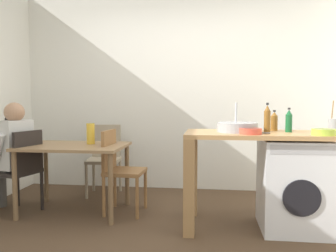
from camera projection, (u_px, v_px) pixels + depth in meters
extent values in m
plane|color=#4C3826|center=(156.00, 236.00, 3.05)|extent=(5.46, 5.46, 0.00)
cube|color=silver|center=(176.00, 91.00, 4.68)|extent=(4.60, 0.10, 2.70)
cube|color=olive|center=(74.00, 146.00, 3.67)|extent=(1.10, 0.76, 0.03)
cylinder|color=brown|center=(15.00, 186.00, 3.43)|extent=(0.05, 0.05, 0.71)
cylinder|color=brown|center=(111.00, 189.00, 3.31)|extent=(0.05, 0.05, 0.71)
cylinder|color=brown|center=(46.00, 172.00, 4.08)|extent=(0.05, 0.05, 0.71)
cylinder|color=brown|center=(127.00, 175.00, 3.96)|extent=(0.05, 0.05, 0.71)
cube|color=black|center=(16.00, 172.00, 3.66)|extent=(0.49, 0.49, 0.04)
cube|color=black|center=(28.00, 152.00, 3.58)|extent=(0.14, 0.38, 0.45)
cylinder|color=black|center=(18.00, 187.00, 3.92)|extent=(0.04, 0.04, 0.45)
cylinder|color=black|center=(16.00, 198.00, 3.44)|extent=(0.04, 0.04, 0.45)
cylinder|color=black|center=(42.00, 190.00, 3.77)|extent=(0.04, 0.04, 0.45)
cube|color=olive|center=(125.00, 172.00, 3.67)|extent=(0.42, 0.42, 0.04)
cube|color=olive|center=(109.00, 151.00, 3.68)|extent=(0.05, 0.38, 0.45)
cylinder|color=olive|center=(145.00, 189.00, 3.83)|extent=(0.04, 0.04, 0.45)
cylinder|color=olive|center=(137.00, 197.00, 3.48)|extent=(0.04, 0.04, 0.45)
cylinder|color=olive|center=(115.00, 187.00, 3.89)|extent=(0.04, 0.04, 0.45)
cylinder|color=olive|center=(104.00, 196.00, 3.54)|extent=(0.04, 0.04, 0.45)
cube|color=gray|center=(104.00, 160.00, 4.37)|extent=(0.43, 0.43, 0.04)
cube|color=gray|center=(106.00, 141.00, 4.53)|extent=(0.38, 0.07, 0.45)
cylinder|color=gray|center=(115.00, 181.00, 4.20)|extent=(0.04, 0.04, 0.45)
cylinder|color=gray|center=(86.00, 181.00, 4.21)|extent=(0.04, 0.04, 0.45)
cylinder|color=gray|center=(120.00, 175.00, 4.56)|extent=(0.04, 0.04, 0.45)
cylinder|color=gray|center=(94.00, 175.00, 4.57)|extent=(0.04, 0.04, 0.45)
cylinder|color=#595651|center=(1.00, 187.00, 3.90)|extent=(0.11, 0.11, 0.45)
cylinder|color=#595651|center=(11.00, 165.00, 3.81)|extent=(0.42, 0.24, 0.14)
cube|color=silver|center=(15.00, 144.00, 3.64)|extent=(0.29, 0.38, 0.52)
cylinder|color=silver|center=(29.00, 143.00, 3.84)|extent=(0.20, 0.14, 0.31)
sphere|color=#A57A5B|center=(14.00, 112.00, 3.62)|extent=(0.21, 0.21, 0.21)
sphere|color=black|center=(10.00, 120.00, 3.65)|extent=(0.12, 0.12, 0.12)
cube|color=tan|center=(266.00, 134.00, 3.18)|extent=(1.50, 0.68, 0.04)
cube|color=#A07749|center=(189.00, 188.00, 3.02)|extent=(0.10, 0.10, 0.88)
cube|color=#A07749|center=(192.00, 174.00, 3.59)|extent=(0.10, 0.10, 0.88)
cube|color=silver|center=(293.00, 184.00, 3.19)|extent=(0.60, 0.60, 0.86)
cylinder|color=black|center=(302.00, 198.00, 2.89)|extent=(0.32, 0.02, 0.32)
cube|color=#B2B2B7|center=(303.00, 150.00, 2.86)|extent=(0.54, 0.01, 0.08)
cylinder|color=#9EA0A5|center=(237.00, 127.00, 3.21)|extent=(0.38, 0.38, 0.09)
cylinder|color=#B2B2B7|center=(236.00, 116.00, 3.38)|extent=(0.02, 0.02, 0.28)
cylinder|color=brown|center=(267.00, 121.00, 3.23)|extent=(0.06, 0.06, 0.20)
cone|color=brown|center=(267.00, 108.00, 3.22)|extent=(0.05, 0.05, 0.06)
cylinder|color=#262626|center=(268.00, 104.00, 3.22)|extent=(0.02, 0.02, 0.02)
cylinder|color=brown|center=(274.00, 123.00, 3.36)|extent=(0.07, 0.07, 0.15)
cone|color=brown|center=(274.00, 114.00, 3.36)|extent=(0.06, 0.06, 0.04)
cylinder|color=#262626|center=(274.00, 111.00, 3.35)|extent=(0.03, 0.03, 0.02)
cylinder|color=#19592D|center=(289.00, 123.00, 3.20)|extent=(0.06, 0.06, 0.17)
cone|color=#19592D|center=(289.00, 112.00, 3.19)|extent=(0.06, 0.06, 0.05)
cylinder|color=#262626|center=(289.00, 109.00, 3.19)|extent=(0.02, 0.02, 0.02)
cylinder|color=#D84C38|center=(251.00, 131.00, 3.00)|extent=(0.20, 0.20, 0.05)
cylinder|color=maroon|center=(251.00, 130.00, 3.00)|extent=(0.16, 0.16, 0.03)
cylinder|color=gray|center=(334.00, 126.00, 3.15)|extent=(0.11, 0.11, 0.13)
cylinder|color=#99724C|center=(333.00, 110.00, 3.15)|extent=(0.01, 0.04, 0.18)
cylinder|color=#A8C63D|center=(324.00, 132.00, 2.91)|extent=(0.20, 0.20, 0.05)
cylinder|color=olive|center=(324.00, 130.00, 2.91)|extent=(0.16, 0.16, 0.03)
cylinder|color=gold|center=(91.00, 134.00, 3.74)|extent=(0.09, 0.09, 0.23)
cube|color=#B2B2B7|center=(262.00, 133.00, 3.09)|extent=(0.15, 0.06, 0.01)
cube|color=#262628|center=(262.00, 133.00, 3.09)|extent=(0.15, 0.06, 0.01)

